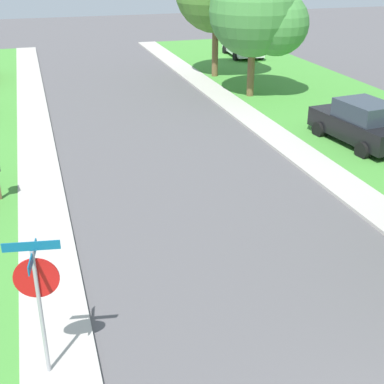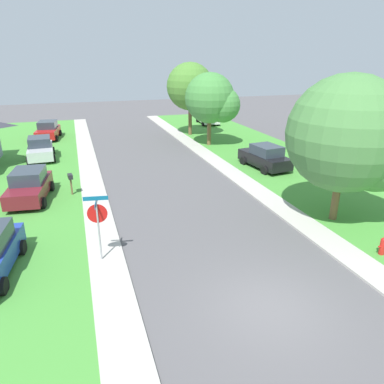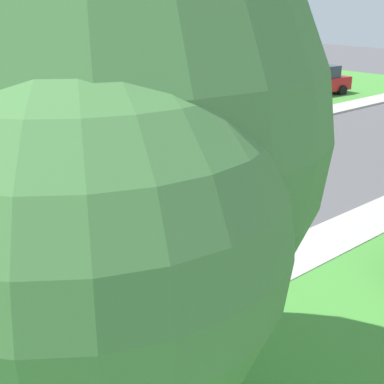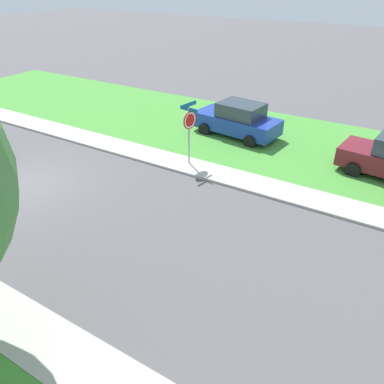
{
  "view_description": "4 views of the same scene",
  "coord_description": "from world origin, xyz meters",
  "px_view_note": "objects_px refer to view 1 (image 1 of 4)",
  "views": [
    {
      "loc": [
        -4.54,
        -3.18,
        7.03
      ],
      "look_at": [
        -1.01,
        8.48,
        1.4
      ],
      "focal_mm": 49.6,
      "sensor_mm": 36.0,
      "label": 1
    },
    {
      "loc": [
        -5.28,
        -8.16,
        7.59
      ],
      "look_at": [
        -0.22,
        7.32,
        1.4
      ],
      "focal_mm": 33.27,
      "sensor_mm": 36.0,
      "label": 2
    },
    {
      "loc": [
        11.67,
        1.69,
        5.7
      ],
      "look_at": [
        2.69,
        9.78,
        1.4
      ],
      "focal_mm": 52.28,
      "sensor_mm": 36.0,
      "label": 3
    },
    {
      "loc": [
        7.83,
        12.43,
        7.37
      ],
      "look_at": [
        -0.88,
        7.15,
        1.4
      ],
      "focal_mm": 35.46,
      "sensor_mm": 36.0,
      "label": 4
    }
  ],
  "objects_px": {
    "stop_sign_far_corner": "(37,287)",
    "car_black_far_down_street": "(361,123)",
    "tree_sidewalk_mid": "(260,14)",
    "car_white_driveway_right": "(243,45)"
  },
  "relations": [
    {
      "from": "car_black_far_down_street",
      "to": "tree_sidewalk_mid",
      "type": "relative_size",
      "value": 0.7
    },
    {
      "from": "stop_sign_far_corner",
      "to": "tree_sidewalk_mid",
      "type": "distance_m",
      "value": 20.48
    },
    {
      "from": "car_white_driveway_right",
      "to": "tree_sidewalk_mid",
      "type": "height_order",
      "value": "tree_sidewalk_mid"
    },
    {
      "from": "stop_sign_far_corner",
      "to": "car_black_far_down_street",
      "type": "bearing_deg",
      "value": 36.63
    },
    {
      "from": "car_white_driveway_right",
      "to": "tree_sidewalk_mid",
      "type": "distance_m",
      "value": 11.48
    },
    {
      "from": "car_white_driveway_right",
      "to": "tree_sidewalk_mid",
      "type": "bearing_deg",
      "value": -108.3
    },
    {
      "from": "car_black_far_down_street",
      "to": "car_white_driveway_right",
      "type": "bearing_deg",
      "value": 82.38
    },
    {
      "from": "stop_sign_far_corner",
      "to": "car_white_driveway_right",
      "type": "relative_size",
      "value": 0.63
    },
    {
      "from": "stop_sign_far_corner",
      "to": "car_black_far_down_street",
      "type": "xyz_separation_m",
      "value": [
        12.27,
        9.12,
        -1.01
      ]
    },
    {
      "from": "stop_sign_far_corner",
      "to": "car_black_far_down_street",
      "type": "height_order",
      "value": "stop_sign_far_corner"
    }
  ]
}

